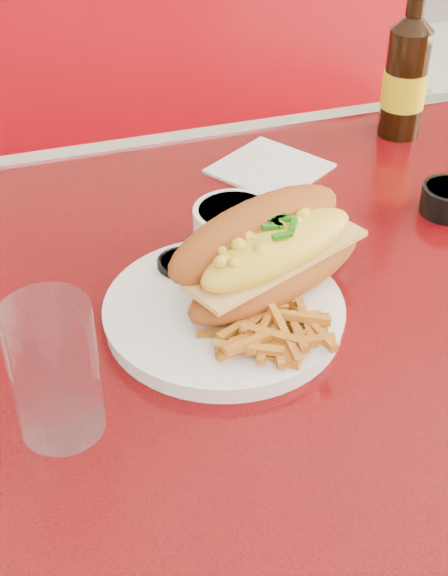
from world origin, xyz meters
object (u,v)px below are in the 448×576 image
object	(u,v)px
water_tumbler	(55,371)
fork	(279,286)
dinner_plate	(224,312)
mac_hoagie	(270,251)
diner_table	(358,391)
gravy_ramekin	(234,228)
sauce_cup_left	(182,269)
beer_bottle	(406,73)
booth_bench_far	(184,249)

from	to	relation	value
water_tumbler	fork	bearing A→B (deg)	24.15
dinner_plate	mac_hoagie	bearing A→B (deg)	18.99
diner_table	fork	size ratio (longest dim) A/B	7.51
mac_hoagie	fork	bearing A→B (deg)	-53.06
gravy_ramekin	sauce_cup_left	distance (m)	0.08
gravy_ramekin	sauce_cup_left	xyz separation A→B (m)	(-0.07, -0.04, -0.01)
gravy_ramekin	water_tumbler	distance (m)	0.32
diner_table	gravy_ramekin	distance (m)	0.25
dinner_plate	fork	xyz separation A→B (m)	(0.06, 0.01, 0.01)
mac_hoagie	water_tumbler	distance (m)	0.26
fork	beer_bottle	bearing A→B (deg)	-29.51
dinner_plate	water_tumbler	xyz separation A→B (m)	(-0.18, -0.10, 0.05)
diner_table	water_tumbler	size ratio (longest dim) A/B	9.53
booth_bench_far	gravy_ramekin	world-z (taller)	booth_bench_far
water_tumbler	gravy_ramekin	bearing A→B (deg)	43.17
gravy_ramekin	mac_hoagie	bearing A→B (deg)	-87.50
water_tumbler	mac_hoagie	bearing A→B (deg)	26.16
gravy_ramekin	sauce_cup_left	size ratio (longest dim) A/B	1.42
mac_hoagie	beer_bottle	xyz separation A→B (m)	(0.31, 0.30, 0.03)
sauce_cup_left	water_tumbler	distance (m)	0.24
diner_table	booth_bench_far	xyz separation A→B (m)	(0.00, 0.81, -0.32)
mac_hoagie	water_tumbler	xyz separation A→B (m)	(-0.23, -0.11, 0.00)
sauce_cup_left	water_tumbler	world-z (taller)	water_tumbler
booth_bench_far	diner_table	bearing A→B (deg)	-90.00
fork	sauce_cup_left	bearing A→B (deg)	68.12
fork	beer_bottle	xyz separation A→B (m)	(0.30, 0.31, 0.07)
diner_table	gravy_ramekin	bearing A→B (deg)	137.52
beer_bottle	booth_bench_far	bearing A→B (deg)	111.45
booth_bench_far	water_tumbler	distance (m)	1.12
sauce_cup_left	beer_bottle	xyz separation A→B (m)	(0.39, 0.24, 0.08)
beer_bottle	gravy_ramekin	bearing A→B (deg)	-147.14
diner_table	sauce_cup_left	xyz separation A→B (m)	(-0.19, 0.07, 0.18)
mac_hoagie	beer_bottle	bearing A→B (deg)	21.47
gravy_ramekin	sauce_cup_left	world-z (taller)	gravy_ramekin
booth_bench_far	beer_bottle	xyz separation A→B (m)	(0.19, -0.50, 0.57)
diner_table	beer_bottle	size ratio (longest dim) A/B	5.15
diner_table	sauce_cup_left	size ratio (longest dim) A/B	18.34
booth_bench_far	dinner_plate	bearing A→B (deg)	-101.84
booth_bench_far	sauce_cup_left	distance (m)	0.91
fork	booth_bench_far	bearing A→B (deg)	7.21
booth_bench_far	mac_hoagie	bearing A→B (deg)	-98.30
booth_bench_far	fork	world-z (taller)	booth_bench_far
dinner_plate	fork	size ratio (longest dim) A/B	1.69
fork	gravy_ramekin	xyz separation A→B (m)	(-0.01, 0.11, 0.01)
diner_table	beer_bottle	world-z (taller)	beer_bottle
mac_hoagie	sauce_cup_left	size ratio (longest dim) A/B	3.74
sauce_cup_left	dinner_plate	bearing A→B (deg)	-73.97
booth_bench_far	sauce_cup_left	bearing A→B (deg)	-104.68
diner_table	dinner_plate	size ratio (longest dim) A/B	4.44
fork	water_tumbler	size ratio (longest dim) A/B	1.27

